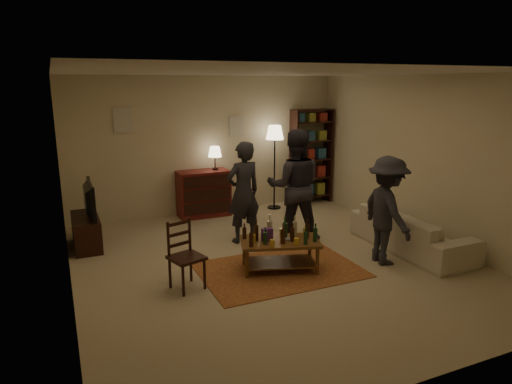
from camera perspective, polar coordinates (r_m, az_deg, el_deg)
floor at (r=6.78m, az=2.19°, el=-8.75°), size 6.00×6.00×0.00m
room_shell at (r=8.90m, az=-10.10°, el=8.48°), size 6.00×6.00×6.00m
rug at (r=6.51m, az=2.97°, el=-9.67°), size 2.20×1.50×0.01m
coffee_table at (r=6.37m, az=2.98°, el=-6.41°), size 1.21×0.89×0.78m
dining_chair at (r=5.90m, az=-8.98°, el=-7.51°), size 0.49×0.49×0.90m
tv_stand at (r=7.75m, az=-20.50°, el=-3.72°), size 0.40×1.00×1.06m
dresser at (r=8.98m, az=-6.51°, el=-0.02°), size 1.00×0.50×1.36m
bookshelf at (r=9.91m, az=6.89°, el=4.55°), size 0.90×0.34×2.02m
floor_lamp at (r=9.29m, az=2.36°, el=6.73°), size 0.36×0.36×1.73m
sofa at (r=7.56m, az=18.81°, el=-4.65°), size 0.81×2.08×0.61m
person_left at (r=7.40m, az=-1.59°, el=-0.05°), size 0.66×0.49×1.66m
person_right at (r=7.42m, az=4.82°, el=0.71°), size 1.11×1.01×1.86m
person_by_sofa at (r=6.78m, az=16.05°, el=-2.26°), size 0.70×1.08×1.57m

